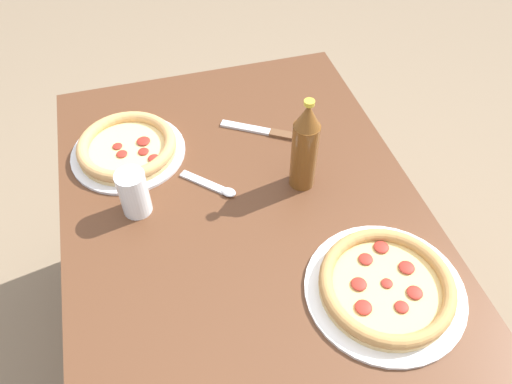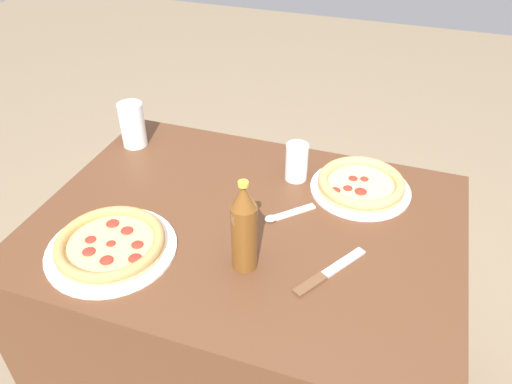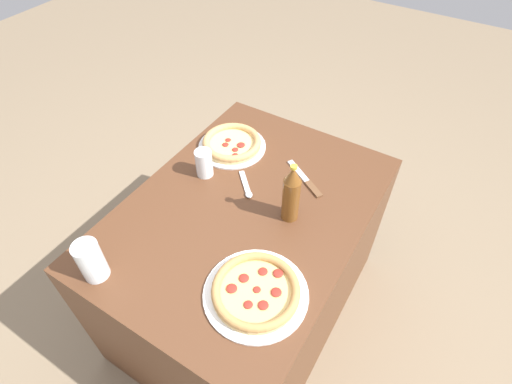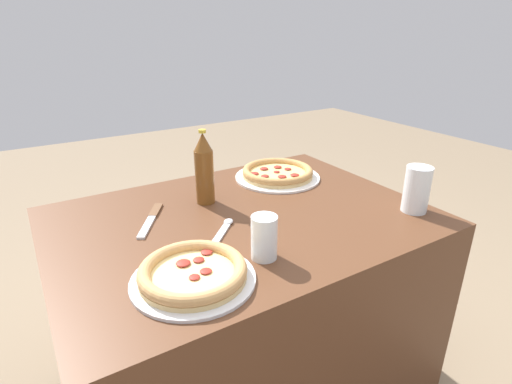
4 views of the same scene
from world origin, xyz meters
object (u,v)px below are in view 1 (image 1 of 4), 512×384
pizza_pepperoni (386,286)px  pizza_salami (127,148)px  beer_bottle (305,147)px  knife (266,131)px  glass_orange_juice (134,194)px  spoon (214,187)px

pizza_pepperoni → pizza_salami: (-0.54, -0.45, 0.00)m
beer_bottle → knife: bearing=-170.7°
glass_orange_juice → beer_bottle: beer_bottle is taller
pizza_pepperoni → pizza_salami: 0.70m
pizza_salami → knife: bearing=87.2°
pizza_pepperoni → spoon: size_ratio=2.60×
glass_orange_juice → pizza_pepperoni: bearing=52.2°
glass_orange_juice → knife: (-0.17, 0.35, -0.05)m
pizza_salami → knife: size_ratio=1.41×
pizza_pepperoni → beer_bottle: 0.35m
pizza_pepperoni → spoon: bearing=-143.9°
pizza_pepperoni → glass_orange_juice: bearing=-127.8°
pizza_salami → pizza_pepperoni: bearing=39.8°
pizza_salami → beer_bottle: bearing=61.4°
knife → spoon: spoon is taller
knife → beer_bottle: bearing=9.3°
pizza_salami → spoon: pizza_salami is taller
pizza_pepperoni → spoon: 0.45m
pizza_pepperoni → glass_orange_juice: 0.57m
glass_orange_juice → spoon: 0.19m
pizza_pepperoni → beer_bottle: bearing=-169.4°
beer_bottle → spoon: beer_bottle is taller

